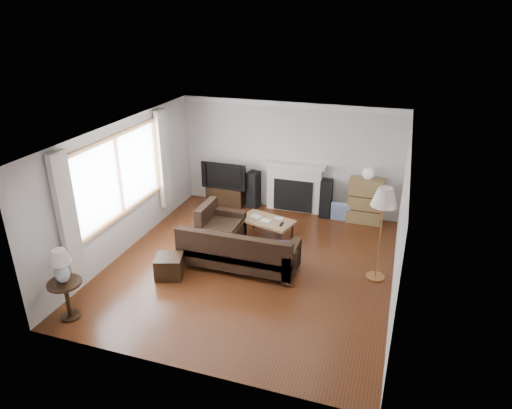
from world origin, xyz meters
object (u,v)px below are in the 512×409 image
(coffee_table, at_px, (267,229))
(side_table, at_px, (68,300))
(bookshelf, at_px, (365,201))
(floor_lamp, at_px, (380,235))
(sectional_sofa, at_px, (239,249))
(tv_stand, at_px, (226,195))

(coffee_table, relative_size, side_table, 1.72)
(bookshelf, relative_size, coffee_table, 0.93)
(coffee_table, bearing_deg, floor_lamp, -4.68)
(sectional_sofa, height_order, coffee_table, sectional_sofa)
(sectional_sofa, relative_size, coffee_table, 2.13)
(bookshelf, bearing_deg, sectional_sofa, -126.63)
(side_table, bearing_deg, bookshelf, 50.87)
(coffee_table, distance_m, floor_lamp, 2.47)
(coffee_table, height_order, floor_lamp, floor_lamp)
(bookshelf, xyz_separation_m, floor_lamp, (0.43, -2.23, 0.34))
(coffee_table, distance_m, side_table, 4.02)
(coffee_table, bearing_deg, side_table, -106.00)
(sectional_sofa, distance_m, side_table, 2.93)
(floor_lamp, distance_m, side_table, 5.09)
(floor_lamp, bearing_deg, coffee_table, 159.62)
(bookshelf, distance_m, sectional_sofa, 3.29)
(bookshelf, relative_size, floor_lamp, 0.59)
(tv_stand, xyz_separation_m, side_table, (-0.68, -4.79, 0.09))
(bookshelf, bearing_deg, floor_lamp, -79.00)
(coffee_table, xyz_separation_m, floor_lamp, (2.24, -0.83, 0.64))
(tv_stand, relative_size, side_table, 1.41)
(tv_stand, bearing_deg, coffee_table, -43.69)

